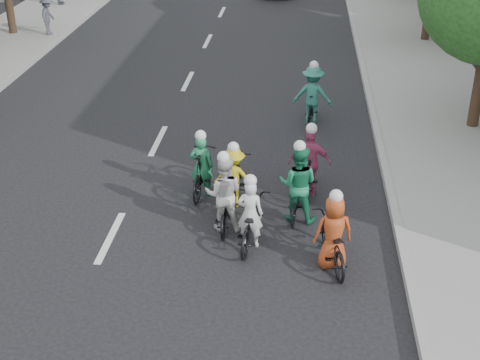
# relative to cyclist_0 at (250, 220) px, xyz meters

# --- Properties ---
(ground) EXTENTS (120.00, 120.00, 0.00)m
(ground) POSITION_rel_cyclist_0_xyz_m (-2.95, -0.08, -0.55)
(ground) COLOR black
(ground) RESTS_ON ground
(curb_left) EXTENTS (0.18, 80.00, 0.18)m
(curb_left) POSITION_rel_cyclist_0_xyz_m (-9.00, 9.92, -0.46)
(curb_left) COLOR #999993
(curb_left) RESTS_ON ground
(sidewalk_right) EXTENTS (4.00, 80.00, 0.15)m
(sidewalk_right) POSITION_rel_cyclist_0_xyz_m (5.05, 9.92, -0.47)
(sidewalk_right) COLOR gray
(sidewalk_right) RESTS_ON ground
(curb_right) EXTENTS (0.18, 80.00, 0.18)m
(curb_right) POSITION_rel_cyclist_0_xyz_m (3.10, 9.92, -0.46)
(curb_right) COLOR #999993
(curb_right) RESTS_ON ground
(cyclist_0) EXTENTS (0.85, 1.91, 1.62)m
(cyclist_0) POSITION_rel_cyclist_0_xyz_m (0.00, 0.00, 0.00)
(cyclist_0) COLOR black
(cyclist_0) RESTS_ON ground
(cyclist_1) EXTENTS (0.94, 1.54, 1.90)m
(cyclist_1) POSITION_rel_cyclist_0_xyz_m (0.94, 1.08, 0.18)
(cyclist_1) COLOR black
(cyclist_1) RESTS_ON ground
(cyclist_2) EXTENTS (0.92, 1.96, 1.58)m
(cyclist_2) POSITION_rel_cyclist_0_xyz_m (-0.50, 1.60, 0.04)
(cyclist_2) COLOR black
(cyclist_2) RESTS_ON ground
(cyclist_3) EXTENTS (0.99, 1.62, 1.81)m
(cyclist_3) POSITION_rel_cyclist_0_xyz_m (1.19, 2.26, 0.12)
(cyclist_3) COLOR black
(cyclist_3) RESTS_ON ground
(cyclist_4) EXTENTS (1.00, 1.96, 1.69)m
(cyclist_4) POSITION_rel_cyclist_0_xyz_m (1.65, -0.62, 0.04)
(cyclist_4) COLOR black
(cyclist_4) RESTS_ON ground
(cyclist_5) EXTENTS (0.66, 1.87, 1.64)m
(cyclist_5) POSITION_rel_cyclist_0_xyz_m (-1.29, 2.04, 0.06)
(cyclist_5) COLOR black
(cyclist_5) RESTS_ON ground
(cyclist_6) EXTENTS (0.83, 1.60, 1.82)m
(cyclist_6) POSITION_rel_cyclist_0_xyz_m (-0.60, 0.58, 0.11)
(cyclist_6) COLOR black
(cyclist_6) RESTS_ON ground
(cyclist_7) EXTENTS (1.19, 1.54, 1.88)m
(cyclist_7) POSITION_rel_cyclist_0_xyz_m (1.27, 6.66, 0.20)
(cyclist_7) COLOR black
(cyclist_7) RESTS_ON ground
(spectator_0) EXTENTS (0.61, 1.02, 1.55)m
(spectator_0) POSITION_rel_cyclist_0_xyz_m (-9.50, 14.77, 0.38)
(spectator_0) COLOR #4A4B57
(spectator_0) RESTS_ON sidewalk_left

